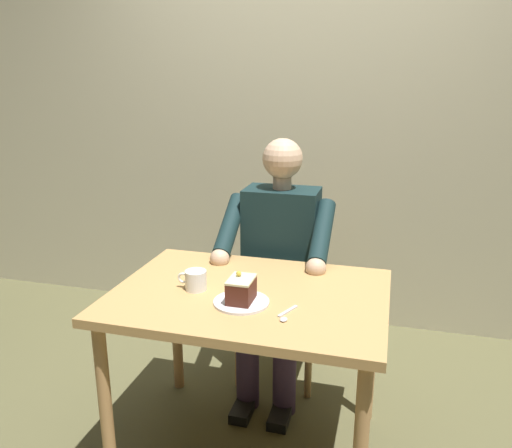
{
  "coord_description": "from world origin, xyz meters",
  "views": [
    {
      "loc": [
        -0.51,
        1.76,
        1.54
      ],
      "look_at": [
        0.0,
        -0.1,
        0.97
      ],
      "focal_mm": 35.42,
      "sensor_mm": 36.0,
      "label": 1
    }
  ],
  "objects_px": {
    "chair": "(285,282)",
    "seated_person": "(278,265)",
    "cake_slice": "(241,289)",
    "coffee_cup": "(195,280)",
    "dessert_spoon": "(286,315)",
    "dining_table": "(249,311)"
  },
  "relations": [
    {
      "from": "seated_person",
      "to": "cake_slice",
      "type": "relative_size",
      "value": 10.19
    },
    {
      "from": "dining_table",
      "to": "chair",
      "type": "distance_m",
      "value": 0.69
    },
    {
      "from": "dining_table",
      "to": "coffee_cup",
      "type": "xyz_separation_m",
      "value": [
        0.21,
        0.03,
        0.13
      ]
    },
    {
      "from": "chair",
      "to": "coffee_cup",
      "type": "height_order",
      "value": "chair"
    },
    {
      "from": "cake_slice",
      "to": "dining_table",
      "type": "bearing_deg",
      "value": -90.78
    },
    {
      "from": "dining_table",
      "to": "chair",
      "type": "bearing_deg",
      "value": -90.0
    },
    {
      "from": "cake_slice",
      "to": "coffee_cup",
      "type": "height_order",
      "value": "cake_slice"
    },
    {
      "from": "chair",
      "to": "seated_person",
      "type": "xyz_separation_m",
      "value": [
        0.0,
        0.17,
        0.16
      ]
    },
    {
      "from": "cake_slice",
      "to": "coffee_cup",
      "type": "bearing_deg",
      "value": -19.27
    },
    {
      "from": "chair",
      "to": "seated_person",
      "type": "relative_size",
      "value": 0.71
    },
    {
      "from": "chair",
      "to": "seated_person",
      "type": "height_order",
      "value": "seated_person"
    },
    {
      "from": "dessert_spoon",
      "to": "cake_slice",
      "type": "bearing_deg",
      "value": -18.89
    },
    {
      "from": "coffee_cup",
      "to": "dessert_spoon",
      "type": "bearing_deg",
      "value": 160.91
    },
    {
      "from": "seated_person",
      "to": "cake_slice",
      "type": "distance_m",
      "value": 0.62
    },
    {
      "from": "seated_person",
      "to": "dining_table",
      "type": "bearing_deg",
      "value": 90.0
    },
    {
      "from": "dessert_spoon",
      "to": "dining_table",
      "type": "bearing_deg",
      "value": -43.21
    },
    {
      "from": "seated_person",
      "to": "chair",
      "type": "bearing_deg",
      "value": -90.0
    },
    {
      "from": "cake_slice",
      "to": "seated_person",
      "type": "bearing_deg",
      "value": -90.14
    },
    {
      "from": "chair",
      "to": "dessert_spoon",
      "type": "relative_size",
      "value": 6.37
    },
    {
      "from": "coffee_cup",
      "to": "dessert_spoon",
      "type": "relative_size",
      "value": 0.85
    },
    {
      "from": "seated_person",
      "to": "coffee_cup",
      "type": "height_order",
      "value": "seated_person"
    },
    {
      "from": "coffee_cup",
      "to": "dessert_spoon",
      "type": "height_order",
      "value": "coffee_cup"
    }
  ]
}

